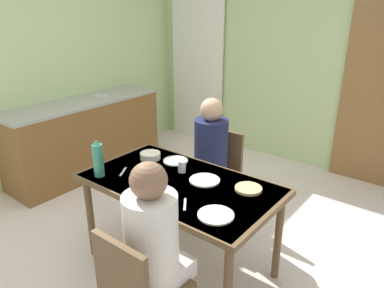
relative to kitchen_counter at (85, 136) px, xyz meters
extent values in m
plane|color=silver|center=(1.75, -0.45, -0.45)|extent=(6.14, 6.14, 0.00)
cube|color=#B7D293|center=(1.75, 1.91, 0.97)|extent=(4.36, 0.10, 2.85)
cube|color=#BAD794|center=(-0.33, 0.14, 0.97)|extent=(0.10, 3.54, 2.85)
cube|color=olive|center=(2.82, 1.83, 0.55)|extent=(0.80, 0.05, 2.00)
cube|color=white|center=(0.33, 1.81, 0.75)|extent=(0.90, 0.03, 2.39)
cube|color=brown|center=(0.00, 0.00, -0.02)|extent=(0.60, 1.92, 0.87)
cube|color=#9E9E99|center=(0.00, 0.00, 0.43)|extent=(0.61, 1.95, 0.03)
cylinder|color=#B7B7BC|center=(0.00, 0.29, 0.45)|extent=(0.21, 0.21, 0.01)
cube|color=brown|center=(2.06, -0.65, 0.28)|extent=(1.45, 0.83, 0.04)
cube|color=beige|center=(2.06, -0.65, 0.29)|extent=(1.40, 0.79, 0.00)
cylinder|color=brown|center=(1.40, -1.00, -0.10)|extent=(0.06, 0.06, 0.71)
cylinder|color=brown|center=(1.40, -0.31, -0.10)|extent=(0.06, 0.06, 0.71)
cylinder|color=brown|center=(2.71, -0.31, -0.10)|extent=(0.06, 0.06, 0.71)
cube|color=brown|center=(2.39, -1.53, 0.21)|extent=(0.38, 0.04, 0.42)
cube|color=brown|center=(1.88, 0.04, 0.00)|extent=(0.40, 0.40, 0.04)
cube|color=brown|center=(1.88, 0.22, 0.21)|extent=(0.38, 0.04, 0.42)
cylinder|color=brown|center=(2.05, -0.13, -0.25)|extent=(0.04, 0.04, 0.41)
cylinder|color=brown|center=(1.71, -0.13, -0.25)|extent=(0.04, 0.04, 0.41)
cylinder|color=brown|center=(2.05, 0.21, -0.25)|extent=(0.04, 0.04, 0.41)
cylinder|color=brown|center=(1.71, 0.21, -0.25)|extent=(0.04, 0.04, 0.41)
cube|color=silver|center=(2.39, -1.19, 0.06)|extent=(0.30, 0.22, 0.12)
cylinder|color=silver|center=(2.39, -1.30, 0.32)|extent=(0.30, 0.30, 0.52)
sphere|color=#846047|center=(2.39, -1.30, 0.67)|extent=(0.20, 0.20, 0.20)
cube|color=#151F48|center=(1.88, -0.12, 0.06)|extent=(0.30, 0.22, 0.12)
cylinder|color=#1E2347|center=(1.88, -0.01, 0.32)|extent=(0.30, 0.30, 0.52)
sphere|color=tan|center=(1.88, -0.01, 0.67)|extent=(0.20, 0.20, 0.20)
cylinder|color=#348D71|center=(1.52, -0.95, 0.42)|extent=(0.08, 0.08, 0.25)
cone|color=#378768|center=(1.52, -0.95, 0.57)|extent=(0.06, 0.06, 0.04)
cylinder|color=beige|center=(1.60, -0.48, 0.32)|extent=(0.17, 0.17, 0.05)
cylinder|color=white|center=(1.80, -0.40, 0.30)|extent=(0.20, 0.20, 0.01)
cylinder|color=white|center=(2.53, -0.87, 0.30)|extent=(0.23, 0.23, 0.01)
cylinder|color=white|center=(2.19, -0.53, 0.30)|extent=(0.23, 0.23, 0.01)
cylinder|color=silver|center=(1.97, -0.51, 0.34)|extent=(0.06, 0.06, 0.09)
cylinder|color=#DBB77A|center=(2.52, -0.45, 0.31)|extent=(0.19, 0.19, 0.02)
cube|color=silver|center=(1.61, -0.80, 0.30)|extent=(0.09, 0.14, 0.00)
cube|color=silver|center=(2.29, -0.88, 0.30)|extent=(0.10, 0.13, 0.00)
cube|color=silver|center=(2.11, -0.88, 0.30)|extent=(0.13, 0.10, 0.00)
camera|label=1|loc=(3.58, -2.45, 1.51)|focal=33.64mm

